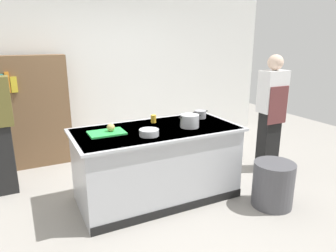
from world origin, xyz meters
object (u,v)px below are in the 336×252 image
stock_pot (190,121)px  person_chef (271,111)px  onion (111,127)px  juice_cup (153,119)px  mixing_bowl (149,132)px  sauce_pan (200,114)px  trash_bin (273,184)px  bookshelf (32,112)px

stock_pot → person_chef: 1.48m
onion → juice_cup: 0.64m
onion → mixing_bowl: onion is taller
juice_cup → person_chef: 1.79m
sauce_pan → person_chef: person_chef is taller
mixing_bowl → person_chef: bearing=7.1°
mixing_bowl → trash_bin: size_ratio=0.40×
onion → trash_bin: size_ratio=0.17×
onion → bookshelf: bearing=113.1°
trash_bin → bookshelf: 3.59m
stock_pot → juice_cup: size_ratio=2.90×
stock_pot → juice_cup: 0.49m
stock_pot → bookshelf: bearing=130.8°
mixing_bowl → trash_bin: 1.60m
sauce_pan → person_chef: (1.12, -0.15, -0.04)m
person_chef → juice_cup: bearing=99.2°
stock_pot → person_chef: person_chef is taller
person_chef → bookshelf: 3.59m
onion → mixing_bowl: size_ratio=0.42×
onion → bookshelf: bookshelf is taller
stock_pot → sauce_pan: 0.47m
mixing_bowl → bookshelf: 2.29m
mixing_bowl → stock_pot: bearing=9.3°
bookshelf → mixing_bowl: bearing=-61.7°
mixing_bowl → bookshelf: size_ratio=0.13×
juice_cup → person_chef: size_ratio=0.06×
trash_bin → juice_cup: bearing=135.3°
onion → sauce_pan: onion is taller
trash_bin → person_chef: person_chef is taller
onion → person_chef: size_ratio=0.05×
stock_pot → bookshelf: size_ratio=0.17×
mixing_bowl → juice_cup: juice_cup is taller
stock_pot → person_chef: bearing=6.3°
onion → bookshelf: size_ratio=0.05×
stock_pot → trash_bin: bearing=-41.5°
juice_cup → person_chef: (1.78, -0.22, -0.04)m
onion → bookshelf: (-0.74, 1.72, -0.11)m
person_chef → bookshelf: size_ratio=1.01×
mixing_bowl → juice_cup: bearing=60.9°
sauce_pan → bookshelf: 2.57m
juice_cup → trash_bin: juice_cup is taller
juice_cup → sauce_pan: bearing=-5.9°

